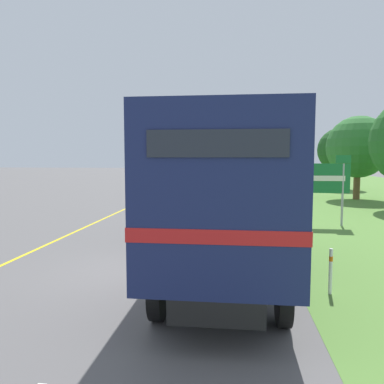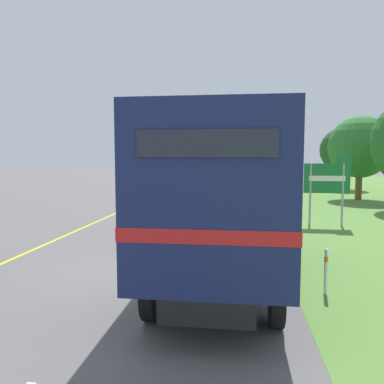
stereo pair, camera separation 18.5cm
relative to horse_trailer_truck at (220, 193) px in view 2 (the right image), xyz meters
name	(u,v)px [view 2 (the right image)]	position (x,y,z in m)	size (l,w,h in m)	color
ground_plane	(135,271)	(-2.10, 0.29, -2.00)	(200.00, 200.00, 0.00)	#5B5959
edge_line_yellow	(161,193)	(-5.80, 20.55, -1.99)	(0.12, 68.09, 0.01)	yellow
centre_dash_near	(142,264)	(-2.10, 0.94, -1.99)	(0.12, 2.60, 0.01)	white
centre_dash_mid_a	(181,222)	(-2.10, 7.54, -1.99)	(0.12, 2.60, 0.01)	white
centre_dash_mid_b	(198,204)	(-2.10, 14.14, -1.99)	(0.12, 2.60, 0.01)	white
centre_dash_far	(207,194)	(-2.10, 20.74, -1.99)	(0.12, 2.60, 0.01)	white
centre_dash_farthest	(213,187)	(-2.10, 27.34, -1.99)	(0.12, 2.60, 0.01)	white
horse_trailer_truck	(220,193)	(0.00, 0.00, 0.00)	(2.47, 7.95, 3.59)	black
lead_car_white	(175,185)	(-4.11, 17.58, -1.09)	(1.80, 3.94, 1.76)	black
lead_car_red_ahead	(234,177)	(-0.16, 27.48, -0.97)	(1.80, 3.96, 2.07)	black
lead_car_blue_ahead	(209,171)	(-3.93, 44.54, -1.01)	(1.80, 4.38, 1.95)	black
highway_sign	(328,181)	(4.02, 7.43, -0.13)	(1.84, 0.09, 2.92)	#9E9EA3
roadside_tree_mid	(360,147)	(8.43, 18.00, 1.55)	(4.16, 4.16, 5.64)	brown
roadside_tree_far	(343,150)	(9.57, 26.69, 1.56)	(3.97, 3.97, 5.54)	brown
delineator_post	(326,270)	(2.20, -0.76, -1.49)	(0.08, 0.08, 0.95)	white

